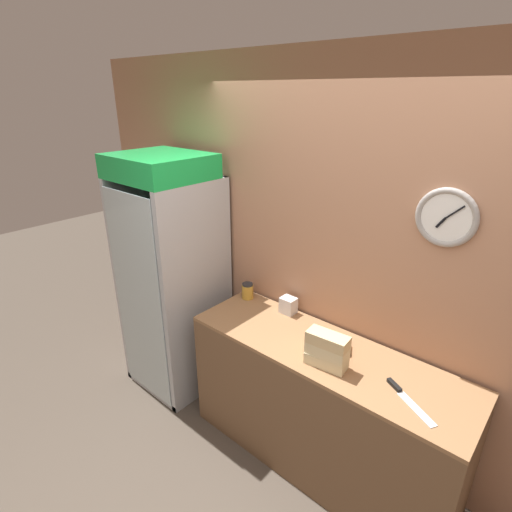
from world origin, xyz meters
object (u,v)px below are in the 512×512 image
at_px(condiment_jar, 248,291).
at_px(beverage_cooler, 177,265).
at_px(sandwich_stack_middle, 327,350).
at_px(chefs_knife, 403,395).
at_px(sandwich_stack_top, 328,340).
at_px(sandwich_flat_left, 328,343).
at_px(sandwich_stack_bottom, 326,360).
at_px(napkin_dispenser, 288,305).

bearing_deg(condiment_jar, beverage_cooler, -162.45).
xyz_separation_m(sandwich_stack_middle, condiment_jar, (-0.91, 0.31, -0.05)).
bearing_deg(chefs_knife, sandwich_stack_top, -173.74).
bearing_deg(chefs_knife, sandwich_stack_middle, -173.74).
distance_m(sandwich_stack_top, condiment_jar, 0.97).
bearing_deg(sandwich_stack_middle, beverage_cooler, 175.69).
bearing_deg(sandwich_stack_top, sandwich_flat_left, 118.42).
relative_size(sandwich_stack_bottom, sandwich_flat_left, 0.91).
relative_size(sandwich_stack_bottom, sandwich_stack_middle, 1.02).
bearing_deg(beverage_cooler, sandwich_stack_bottom, -4.31).
distance_m(sandwich_flat_left, napkin_dispenser, 0.49).
height_order(condiment_jar, napkin_dispenser, condiment_jar).
xyz_separation_m(sandwich_stack_middle, chefs_knife, (0.45, 0.05, -0.10)).
relative_size(sandwich_stack_middle, condiment_jar, 2.01).
xyz_separation_m(sandwich_stack_middle, sandwich_flat_left, (-0.09, 0.16, -0.07)).
height_order(sandwich_stack_bottom, napkin_dispenser, napkin_dispenser).
height_order(sandwich_stack_bottom, chefs_knife, sandwich_stack_bottom).
bearing_deg(sandwich_flat_left, sandwich_stack_top, -61.58).
distance_m(sandwich_stack_middle, chefs_knife, 0.47).
distance_m(beverage_cooler, sandwich_flat_left, 1.45).
distance_m(sandwich_flat_left, condiment_jar, 0.84).
bearing_deg(sandwich_stack_top, chefs_knife, 6.26).
bearing_deg(sandwich_stack_bottom, napkin_dispenser, 147.51).
height_order(sandwich_stack_top, sandwich_flat_left, sandwich_stack_top).
distance_m(sandwich_stack_bottom, chefs_knife, 0.46).
bearing_deg(sandwich_stack_bottom, sandwich_stack_top, 0.00).
bearing_deg(napkin_dispenser, sandwich_flat_left, -22.18).
bearing_deg(beverage_cooler, sandwich_stack_middle, -4.31).
distance_m(chefs_knife, napkin_dispenser, 1.03).
bearing_deg(napkin_dispenser, condiment_jar, -175.42).
xyz_separation_m(sandwich_flat_left, condiment_jar, (-0.82, 0.15, 0.03)).
xyz_separation_m(sandwich_stack_middle, napkin_dispenser, (-0.54, 0.34, -0.05)).
relative_size(sandwich_stack_middle, sandwich_stack_top, 0.99).
bearing_deg(sandwich_flat_left, condiment_jar, 169.44).
xyz_separation_m(beverage_cooler, sandwich_stack_top, (1.53, -0.12, 0.02)).
relative_size(beverage_cooler, sandwich_stack_bottom, 7.83).
relative_size(sandwich_stack_middle, chefs_knife, 0.77).
xyz_separation_m(sandwich_stack_bottom, napkin_dispenser, (-0.54, 0.34, 0.02)).
bearing_deg(chefs_knife, sandwich_stack_bottom, -173.74).
distance_m(beverage_cooler, chefs_knife, 1.99).
height_order(sandwich_stack_middle, napkin_dispenser, sandwich_stack_middle).
bearing_deg(chefs_knife, sandwich_flat_left, 168.65).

